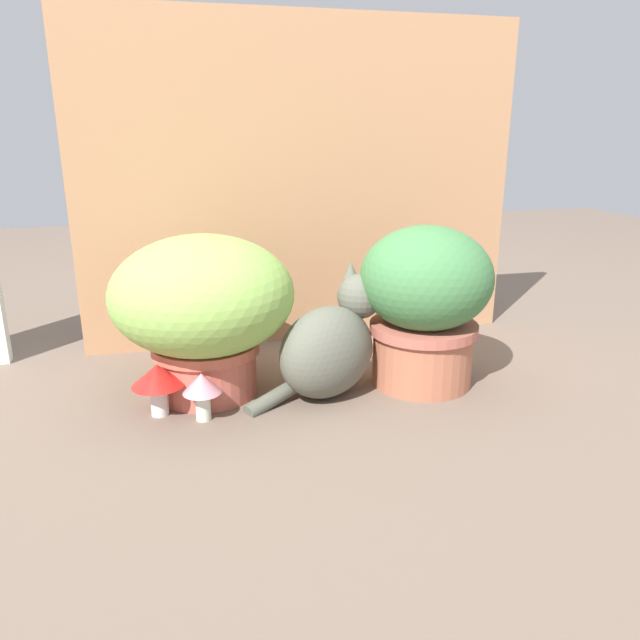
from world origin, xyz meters
The scene contains 7 objects.
ground_plane centered at (0.00, 0.00, 0.00)m, with size 6.00×6.00×0.00m, color brown.
cardboard_backdrop centered at (0.10, 0.46, 0.46)m, with size 1.27×0.03×0.92m, color tan.
grass_planter centered at (-0.21, 0.11, 0.22)m, with size 0.43×0.43×0.39m.
leafy_planter centered at (0.32, 0.05, 0.22)m, with size 0.32×0.32×0.40m.
cat centered at (0.08, 0.04, 0.12)m, with size 0.38×0.28×0.32m.
mushroom_ornament_pink centered at (-0.23, -0.03, 0.08)m, with size 0.08×0.08×0.11m.
mushroom_ornament_red centered at (-0.32, 0.02, 0.09)m, with size 0.12×0.12×0.12m.
Camera 1 is at (-0.27, -1.27, 0.62)m, focal length 34.13 mm.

